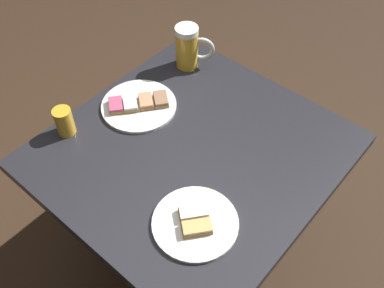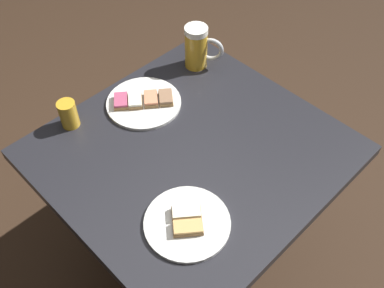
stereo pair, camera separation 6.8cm
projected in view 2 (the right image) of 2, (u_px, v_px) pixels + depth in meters
The scene contains 6 objects.
ground_plane at pixel (192, 260), 1.83m from camera, with size 6.00×6.00×0.00m, color #382619.
cafe_table at pixel (192, 178), 1.40m from camera, with size 0.77×0.81×0.71m.
plate_near at pixel (144, 102), 1.41m from camera, with size 0.24×0.24×0.03m.
plate_far at pixel (187, 222), 1.12m from camera, with size 0.22×0.22×0.03m.
beer_mug at pixel (198, 47), 1.49m from camera, with size 0.12×0.10×0.15m.
beer_glass_small at pixel (68, 114), 1.33m from camera, with size 0.06×0.06×0.09m, color gold.
Camera 2 is at (0.60, -0.59, 1.70)m, focal length 41.54 mm.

